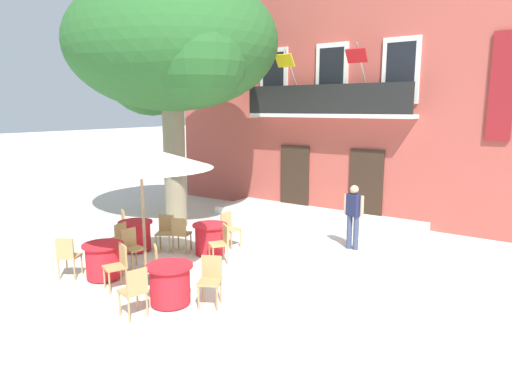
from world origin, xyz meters
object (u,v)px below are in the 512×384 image
at_px(cafe_chair_near_tree_2, 118,264).
at_px(cafe_chair_front_1, 135,289).
at_px(cafe_chair_front_2, 211,277).
at_px(cafe_table_front, 170,284).
at_px(cafe_chair_near_tree_0, 132,246).
at_px(cafe_table_far_side, 136,236).
at_px(cafe_chair_far_side_0, 127,224).
at_px(cafe_chair_far_side_2, 165,230).
at_px(cafe_umbrella, 141,158).
at_px(cafe_table_near_tree, 104,261).
at_px(cafe_chair_middle_0, 229,227).
at_px(cafe_chair_front_0, 161,264).
at_px(cafe_chair_middle_1, 181,232).
at_px(cafe_chair_middle_2, 221,241).
at_px(plane_tree, 170,50).
at_px(pedestrian_near_entrance, 353,213).
at_px(cafe_chair_far_side_1, 117,238).
at_px(cafe_table_middle, 210,239).
at_px(cafe_chair_near_tree_1, 68,255).

xyz_separation_m(cafe_chair_near_tree_2, cafe_chair_front_1, (1.28, -0.67, 0.00)).
bearing_deg(cafe_chair_front_2, cafe_table_front, -146.43).
distance_m(cafe_chair_near_tree_0, cafe_table_far_side, 1.31).
relative_size(cafe_chair_front_2, cafe_chair_far_side_0, 1.00).
xyz_separation_m(cafe_chair_far_side_2, cafe_umbrella, (1.23, -1.73, 2.08)).
distance_m(cafe_table_far_side, cafe_umbrella, 3.16).
height_order(cafe_chair_near_tree_2, cafe_chair_front_2, same).
bearing_deg(cafe_chair_near_tree_2, cafe_chair_far_side_0, 137.66).
bearing_deg(cafe_table_near_tree, cafe_chair_far_side_2, 99.06).
distance_m(cafe_chair_middle_0, cafe_table_far_side, 2.38).
relative_size(cafe_table_near_tree, cafe_chair_front_0, 0.95).
bearing_deg(cafe_chair_middle_1, cafe_table_far_side, -152.89).
relative_size(cafe_chair_near_tree_2, cafe_chair_middle_2, 1.00).
height_order(cafe_chair_front_2, cafe_chair_far_side_2, same).
xyz_separation_m(cafe_chair_middle_1, cafe_chair_far_side_0, (-1.74, -0.23, 0.00)).
distance_m(cafe_chair_middle_1, cafe_chair_front_1, 3.61).
relative_size(cafe_chair_near_tree_2, cafe_chair_middle_1, 1.00).
bearing_deg(cafe_chair_far_side_2, cafe_chair_middle_0, 47.41).
relative_size(cafe_chair_middle_1, cafe_chair_front_1, 1.00).
relative_size(cafe_chair_middle_2, cafe_chair_front_2, 1.00).
distance_m(plane_tree, cafe_chair_middle_0, 5.52).
distance_m(cafe_chair_front_0, cafe_chair_front_1, 1.28).
bearing_deg(pedestrian_near_entrance, cafe_umbrella, -119.64).
xyz_separation_m(cafe_table_front, cafe_chair_far_side_1, (-2.83, 1.05, 0.14)).
relative_size(cafe_chair_front_0, cafe_chair_far_side_0, 1.00).
relative_size(cafe_table_front, cafe_chair_front_0, 0.95).
bearing_deg(plane_tree, cafe_chair_far_side_2, -50.39).
height_order(cafe_chair_far_side_0, cafe_chair_far_side_2, same).
bearing_deg(cafe_chair_near_tree_0, plane_tree, 120.61).
xyz_separation_m(cafe_chair_near_tree_0, cafe_umbrella, (0.90, -0.39, 2.08)).
height_order(cafe_chair_near_tree_0, cafe_umbrella, cafe_umbrella).
bearing_deg(cafe_table_near_tree, cafe_chair_far_side_0, 129.75).
distance_m(cafe_table_middle, cafe_chair_middle_2, 0.77).
bearing_deg(cafe_chair_near_tree_2, plane_tree, 122.36).
bearing_deg(cafe_table_middle, cafe_chair_near_tree_1, -114.73).
bearing_deg(cafe_chair_front_2, cafe_table_far_side, 159.76).
relative_size(cafe_table_near_tree, cafe_chair_far_side_0, 0.95).
bearing_deg(cafe_umbrella, cafe_chair_front_2, -1.92).
height_order(cafe_chair_far_side_1, cafe_umbrella, cafe_umbrella).
relative_size(cafe_chair_middle_2, cafe_chair_front_0, 1.00).
bearing_deg(cafe_table_far_side, cafe_chair_near_tree_2, -47.78).
bearing_deg(cafe_table_middle, cafe_table_near_tree, -106.85).
distance_m(cafe_chair_near_tree_0, cafe_chair_front_1, 2.59).
xyz_separation_m(cafe_chair_near_tree_1, cafe_chair_front_1, (2.62, -0.41, 0.00)).
relative_size(plane_tree, cafe_table_near_tree, 8.45).
height_order(cafe_chair_middle_1, cafe_chair_front_0, same).
bearing_deg(cafe_table_front, plane_tree, 134.16).
bearing_deg(plane_tree, cafe_chair_far_side_0, -80.83).
xyz_separation_m(cafe_chair_middle_2, cafe_chair_front_2, (1.29, -1.88, 0.00)).
xyz_separation_m(cafe_chair_front_0, cafe_chair_far_side_2, (-1.79, 1.81, 0.00)).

